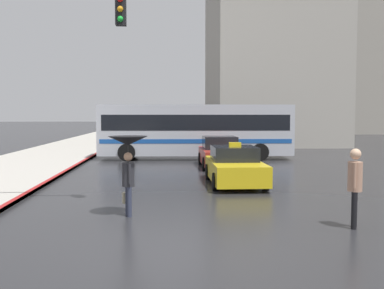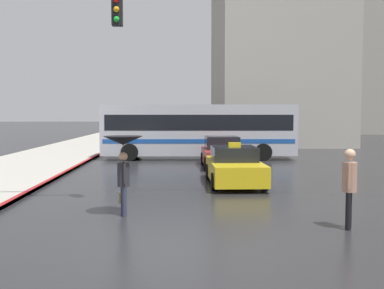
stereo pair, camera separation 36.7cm
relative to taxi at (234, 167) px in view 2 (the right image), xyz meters
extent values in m
plane|color=#262628|center=(-2.17, -8.39, -0.64)|extent=(300.00, 300.00, 0.00)
cube|color=gold|center=(0.00, -0.05, -0.13)|extent=(1.80, 4.22, 0.70)
cube|color=black|center=(0.00, 0.17, 0.48)|extent=(1.58, 1.90, 0.52)
cylinder|color=black|center=(0.85, -1.36, -0.34)|extent=(0.20, 0.60, 0.60)
cylinder|color=black|center=(-0.86, -1.36, -0.34)|extent=(0.20, 0.60, 0.60)
cylinder|color=black|center=(0.85, 1.26, -0.34)|extent=(0.20, 0.60, 0.60)
cylinder|color=black|center=(-0.85, 1.26, -0.34)|extent=(0.20, 0.60, 0.60)
cube|color=yellow|center=(0.00, -0.05, 0.82)|extent=(0.44, 0.16, 0.16)
cube|color=#A52D23|center=(0.11, 5.38, -0.12)|extent=(1.80, 4.06, 0.71)
cube|color=black|center=(0.11, 5.59, 0.54)|extent=(1.58, 1.83, 0.61)
cylinder|color=black|center=(0.97, 4.12, -0.34)|extent=(0.20, 0.60, 0.60)
cylinder|color=black|center=(-0.74, 4.12, -0.34)|extent=(0.20, 0.60, 0.60)
cylinder|color=black|center=(0.97, 6.64, -0.34)|extent=(0.20, 0.60, 0.60)
cylinder|color=black|center=(-0.74, 6.64, -0.34)|extent=(0.20, 0.60, 0.60)
cube|color=#B2B7C1|center=(-0.83, 9.45, 1.04)|extent=(10.97, 2.83, 2.84)
cube|color=black|center=(-0.83, 9.45, 1.47)|extent=(10.43, 2.83, 0.87)
cube|color=#194C9E|center=(-0.83, 9.45, 0.45)|extent=(10.65, 2.84, 0.24)
cylinder|color=black|center=(-4.68, 8.36, -0.16)|extent=(0.97, 0.31, 0.96)
cylinder|color=black|center=(-4.61, 10.76, -0.16)|extent=(0.97, 0.31, 0.96)
cylinder|color=black|center=(2.68, 8.14, -0.16)|extent=(0.97, 0.31, 0.96)
cylinder|color=black|center=(2.75, 10.54, -0.16)|extent=(0.97, 0.31, 0.96)
cylinder|color=#2D3347|center=(-3.45, -5.15, -0.26)|extent=(0.15, 0.15, 0.75)
cylinder|color=#2D3347|center=(-3.51, -4.93, -0.26)|extent=(0.15, 0.15, 0.75)
cylinder|color=#28282D|center=(-3.48, -5.04, 0.41)|extent=(0.38, 0.38, 0.60)
sphere|color=tan|center=(-3.48, -5.04, 0.87)|extent=(0.22, 0.22, 0.22)
cylinder|color=#28282D|center=(-3.43, -5.23, 0.45)|extent=(0.09, 0.09, 0.51)
cylinder|color=#28282D|center=(-3.53, -4.85, 0.45)|extent=(0.09, 0.09, 0.51)
cone|color=black|center=(-3.48, -5.04, 1.27)|extent=(1.00, 1.00, 0.22)
cylinder|color=black|center=(-3.48, -5.04, 0.94)|extent=(0.02, 0.02, 0.66)
cube|color=#BFB28C|center=(-3.60, -4.79, -0.23)|extent=(0.14, 0.20, 0.28)
cylinder|color=black|center=(1.76, -6.45, -0.22)|extent=(0.16, 0.16, 0.84)
cylinder|color=black|center=(1.66, -6.65, -0.22)|extent=(0.16, 0.16, 0.84)
cylinder|color=tan|center=(1.71, -6.55, 0.53)|extent=(0.43, 0.43, 0.67)
sphere|color=#DBAD89|center=(1.71, -6.55, 1.04)|extent=(0.25, 0.25, 0.25)
cylinder|color=tan|center=(1.80, -6.37, 0.58)|extent=(0.09, 0.09, 0.57)
cylinder|color=tan|center=(1.62, -6.73, 0.58)|extent=(0.09, 0.09, 0.57)
cube|color=black|center=(-3.73, -3.96, 4.71)|extent=(0.28, 0.28, 0.80)
sphere|color=orange|center=(-3.73, -4.12, 4.71)|extent=(0.16, 0.16, 0.16)
sphere|color=green|center=(-3.73, -4.12, 4.45)|extent=(0.16, 0.16, 0.16)
cube|color=gray|center=(20.42, 45.70, 15.93)|extent=(11.29, 13.67, 33.14)
camera|label=1|loc=(-2.53, -16.30, 1.93)|focal=42.00mm
camera|label=2|loc=(-2.17, -16.32, 1.93)|focal=42.00mm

